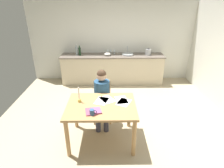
{
  "coord_description": "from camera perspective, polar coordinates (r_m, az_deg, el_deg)",
  "views": [
    {
      "loc": [
        -0.09,
        -3.39,
        2.44
      ],
      "look_at": [
        -0.04,
        0.15,
        0.85
      ],
      "focal_mm": 29.76,
      "sensor_mm": 36.0,
      "label": 1
    }
  ],
  "objects": [
    {
      "name": "ground_plane",
      "position": [
        4.18,
        0.6,
        -11.78
      ],
      "size": [
        5.2,
        5.2,
        0.04
      ],
      "primitive_type": "cube",
      "color": "tan"
    },
    {
      "name": "dining_table",
      "position": [
        3.35,
        -3.3,
        -8.07
      ],
      "size": [
        1.22,
        0.93,
        0.76
      ],
      "color": "tan",
      "rests_on": "ground"
    },
    {
      "name": "chair_at_table",
      "position": [
        4.04,
        -3.02,
        -4.52
      ],
      "size": [
        0.41,
        0.41,
        0.89
      ],
      "color": "tan",
      "rests_on": "ground"
    },
    {
      "name": "bottle_oil",
      "position": [
        5.89,
        -10.8,
        9.96
      ],
      "size": [
        0.07,
        0.07,
        0.31
      ],
      "color": "#8C999E",
      "rests_on": "kitchen_counter"
    },
    {
      "name": "wall_back",
      "position": [
        6.09,
        0.1,
        13.43
      ],
      "size": [
        5.2,
        0.12,
        2.6
      ],
      "primitive_type": "cube",
      "color": "silver",
      "rests_on": "ground"
    },
    {
      "name": "candlestick",
      "position": [
        3.4,
        -10.01,
        -4.2
      ],
      "size": [
        0.06,
        0.06,
        0.29
      ],
      "color": "gold",
      "rests_on": "dining_table"
    },
    {
      "name": "sink_unit",
      "position": [
        5.86,
        4.82,
        9.12
      ],
      "size": [
        0.36,
        0.36,
        0.24
      ],
      "color": "#B2B7BC",
      "rests_on": "kitchen_counter"
    },
    {
      "name": "mixing_bowl",
      "position": [
        5.76,
        -1.43,
        9.15
      ],
      "size": [
        0.19,
        0.19,
        0.09
      ],
      "primitive_type": "ellipsoid",
      "color": "white",
      "rests_on": "kitchen_counter"
    },
    {
      "name": "paper_receipt",
      "position": [
        3.43,
        -3.21,
        -5.15
      ],
      "size": [
        0.29,
        0.34,
        0.0
      ],
      "primitive_type": "cube",
      "rotation": [
        0.0,
        0.0,
        -0.3
      ],
      "color": "white",
      "rests_on": "dining_table"
    },
    {
      "name": "person_seated",
      "position": [
        3.82,
        -3.13,
        -3.23
      ],
      "size": [
        0.33,
        0.59,
        1.19
      ],
      "color": "navy",
      "rests_on": "ground"
    },
    {
      "name": "book_magazine",
      "position": [
        3.12,
        -4.82,
        -8.2
      ],
      "size": [
        0.2,
        0.23,
        0.03
      ],
      "primitive_type": "cube",
      "rotation": [
        0.0,
        0.0,
        0.25
      ],
      "color": "#B3507E",
      "rests_on": "dining_table"
    },
    {
      "name": "paper_envelope",
      "position": [
        3.38,
        3.66,
        -5.61
      ],
      "size": [
        0.32,
        0.36,
        0.0
      ],
      "primitive_type": "cube",
      "rotation": [
        0.0,
        0.0,
        -0.46
      ],
      "color": "white",
      "rests_on": "dining_table"
    },
    {
      "name": "wine_glass_near_sink",
      "position": [
        5.95,
        0.74,
        10.3
      ],
      "size": [
        0.07,
        0.07,
        0.15
      ],
      "color": "silver",
      "rests_on": "kitchen_counter"
    },
    {
      "name": "bottle_vinegar",
      "position": [
        5.85,
        -9.9,
        9.88
      ],
      "size": [
        0.07,
        0.07,
        0.3
      ],
      "color": "black",
      "rests_on": "kitchen_counter"
    },
    {
      "name": "wine_glass_by_kettle",
      "position": [
        5.95,
        -0.43,
        10.29
      ],
      "size": [
        0.07,
        0.07,
        0.15
      ],
      "color": "silver",
      "rests_on": "kitchen_counter"
    },
    {
      "name": "paper_bill",
      "position": [
        3.47,
        -1.43,
        -4.72
      ],
      "size": [
        0.33,
        0.36,
        0.0
      ],
      "primitive_type": "cube",
      "rotation": [
        0.0,
        0.0,
        0.55
      ],
      "color": "white",
      "rests_on": "dining_table"
    },
    {
      "name": "kitchen_counter",
      "position": [
        5.97,
        0.14,
        4.75
      ],
      "size": [
        3.19,
        0.64,
        0.9
      ],
      "color": "beige",
      "rests_on": "ground"
    },
    {
      "name": "book_cookery",
      "position": [
        3.11,
        -6.48,
        -8.41
      ],
      "size": [
        0.22,
        0.26,
        0.02
      ],
      "primitive_type": "cube",
      "rotation": [
        0.0,
        0.0,
        0.19
      ],
      "color": "#994561",
      "rests_on": "dining_table"
    },
    {
      "name": "paper_letter",
      "position": [
        3.46,
        2.89,
        -4.85
      ],
      "size": [
        0.25,
        0.32,
        0.0
      ],
      "primitive_type": "cube",
      "rotation": [
        0.0,
        0.0,
        0.15
      ],
      "color": "white",
      "rests_on": "dining_table"
    },
    {
      "name": "wine_glass_back_left",
      "position": [
        5.95,
        -1.34,
        10.29
      ],
      "size": [
        0.07,
        0.07,
        0.15
      ],
      "color": "silver",
      "rests_on": "kitchen_counter"
    },
    {
      "name": "stovetop_kettle",
      "position": [
        5.93,
        11.01,
        9.7
      ],
      "size": [
        0.18,
        0.18,
        0.22
      ],
      "color": "#B7BABF",
      "rests_on": "kitchen_counter"
    },
    {
      "name": "coffee_mug",
      "position": [
        3.02,
        -6.08,
        -8.58
      ],
      "size": [
        0.12,
        0.08,
        0.1
      ],
      "color": "#33598C",
      "rests_on": "dining_table"
    }
  ]
}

